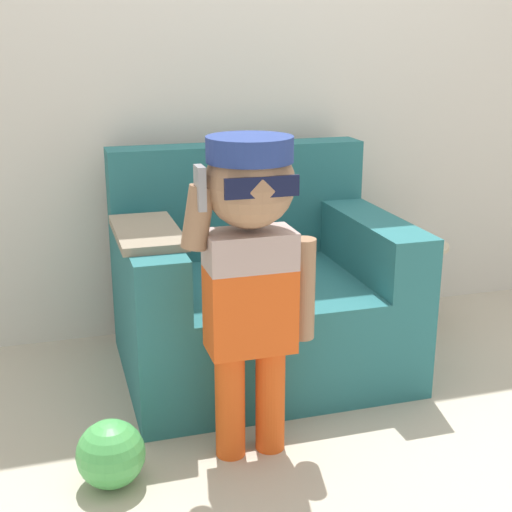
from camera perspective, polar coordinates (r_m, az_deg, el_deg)
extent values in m
plane|color=#BCB29E|center=(2.94, 4.35, -10.05)|extent=(10.00, 10.00, 0.00)
cube|color=silver|center=(3.31, 0.14, 16.48)|extent=(10.00, 0.05, 2.60)
cube|color=#286B70|center=(2.96, 0.37, -5.42)|extent=(1.12, 0.88, 0.40)
cube|color=#286B70|center=(3.16, -1.51, 4.53)|extent=(1.12, 0.17, 0.49)
cube|color=#286B70|center=(2.68, -8.60, -0.82)|extent=(0.19, 0.71, 0.23)
cube|color=#286B70|center=(2.95, 9.52, 0.78)|extent=(0.19, 0.71, 0.23)
cube|color=gray|center=(2.65, -8.73, 1.89)|extent=(0.23, 0.49, 0.03)
cylinder|color=#E05119|center=(2.39, -2.09, -11.72)|extent=(0.10, 0.10, 0.38)
cylinder|color=#E05119|center=(2.42, 1.14, -11.28)|extent=(0.10, 0.10, 0.38)
cube|color=#E05119|center=(2.27, -0.48, -4.26)|extent=(0.28, 0.16, 0.28)
cube|color=#B29993|center=(2.20, -0.49, 0.53)|extent=(0.28, 0.16, 0.12)
sphere|color=#997051|center=(2.15, -0.50, 5.82)|extent=(0.28, 0.28, 0.28)
cylinder|color=navy|center=(2.13, -0.51, 8.56)|extent=(0.26, 0.26, 0.08)
cube|color=navy|center=(2.26, -1.39, 8.32)|extent=(0.16, 0.12, 0.01)
cube|color=#0F1433|center=(2.03, 0.49, 5.52)|extent=(0.22, 0.01, 0.06)
cylinder|color=#997051|center=(2.30, 3.78, -2.65)|extent=(0.08, 0.08, 0.34)
cylinder|color=#997051|center=(2.13, -4.67, 3.09)|extent=(0.11, 0.08, 0.20)
cube|color=gray|center=(2.09, -4.50, 5.46)|extent=(0.02, 0.07, 0.13)
cylinder|color=beige|center=(3.49, 12.00, -5.63)|extent=(0.21, 0.21, 0.02)
cylinder|color=beige|center=(3.42, 12.20, -2.61)|extent=(0.06, 0.06, 0.41)
cylinder|color=beige|center=(3.35, 12.43, 0.84)|extent=(0.33, 0.33, 0.02)
sphere|color=#4CB256|center=(2.33, -11.54, -15.26)|extent=(0.21, 0.21, 0.21)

